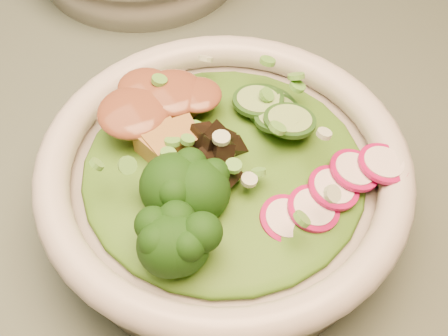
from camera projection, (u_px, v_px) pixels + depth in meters
name	position (u px, v px, depth m)	size (l,w,h in m)	color
dining_table	(364.00, 141.00, 0.72)	(1.20, 0.80, 0.75)	black
salad_bowl	(224.00, 184.00, 0.49)	(0.29, 0.29, 0.08)	beige
lettuce_bed	(224.00, 167.00, 0.47)	(0.22, 0.22, 0.03)	#295511
broccoli_florets	(173.00, 218.00, 0.42)	(0.08, 0.07, 0.05)	black
radish_slices	(309.00, 203.00, 0.44)	(0.12, 0.04, 0.02)	#9D0C49
cucumber_slices	(273.00, 101.00, 0.49)	(0.07, 0.07, 0.04)	#8AAF61
mushroom_heap	(210.00, 147.00, 0.46)	(0.07, 0.07, 0.04)	black
tofu_cubes	(153.00, 118.00, 0.48)	(0.10, 0.06, 0.04)	olive
peanut_sauce	(152.00, 106.00, 0.47)	(0.07, 0.06, 0.02)	brown
scallion_garnish	(224.00, 145.00, 0.45)	(0.20, 0.20, 0.03)	#58A239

